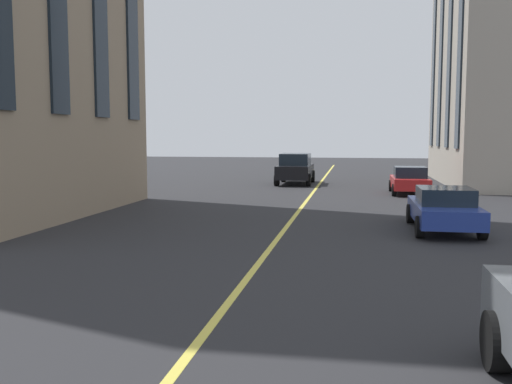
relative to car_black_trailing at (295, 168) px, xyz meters
The scene contains 4 objects.
lane_centre_line 16.77m from the car_black_trailing, behind, with size 80.00×0.16×0.01m.
car_black_trailing is the anchor object (origin of this frame).
car_red_far 8.13m from the car_black_trailing, 128.38° to the right, with size 3.90×1.89×1.40m.
car_blue_near 17.72m from the car_black_trailing, 158.92° to the right, with size 4.40×1.95×1.37m.
Camera 1 is at (1.96, -2.18, 2.94)m, focal length 39.79 mm.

